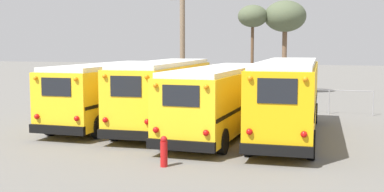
{
  "coord_description": "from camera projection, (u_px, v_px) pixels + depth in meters",
  "views": [
    {
      "loc": [
        6.58,
        -20.69,
        4.01
      ],
      "look_at": [
        0.0,
        0.72,
        1.63
      ],
      "focal_mm": 45.0,
      "sensor_mm": 36.0,
      "label": 1
    }
  ],
  "objects": [
    {
      "name": "school_bus_3",
      "position": [
        288.0,
        96.0,
        20.85
      ],
      "size": [
        2.81,
        10.86,
        3.34
      ],
      "color": "#EAAA0F",
      "rests_on": "ground"
    },
    {
      "name": "utility_pole",
      "position": [
        182.0,
        43.0,
        33.3
      ],
      "size": [
        1.8,
        0.36,
        8.17
      ],
      "color": "#75604C",
      "rests_on": "ground"
    },
    {
      "name": "fence_line",
      "position": [
        228.0,
        94.0,
        29.72
      ],
      "size": [
        16.99,
        0.06,
        1.42
      ],
      "color": "#939399",
      "rests_on": "ground"
    },
    {
      "name": "school_bus_0",
      "position": [
        110.0,
        91.0,
        24.21
      ],
      "size": [
        2.63,
        9.77,
        3.07
      ],
      "color": "yellow",
      "rests_on": "ground"
    },
    {
      "name": "fire_hydrant",
      "position": [
        164.0,
        151.0,
        15.85
      ],
      "size": [
        0.24,
        0.24,
        1.03
      ],
      "color": "#B21414",
      "rests_on": "ground"
    },
    {
      "name": "bare_tree_1",
      "position": [
        253.0,
        17.0,
        38.93
      ],
      "size": [
        2.41,
        2.41,
        7.25
      ],
      "color": "brown",
      "rests_on": "ground"
    },
    {
      "name": "school_bus_1",
      "position": [
        164.0,
        92.0,
        23.22
      ],
      "size": [
        2.81,
        9.98,
        3.23
      ],
      "color": "yellow",
      "rests_on": "ground"
    },
    {
      "name": "bare_tree_0",
      "position": [
        285.0,
        17.0,
        38.99
      ],
      "size": [
        3.38,
        3.38,
        7.61
      ],
      "color": "brown",
      "rests_on": "ground"
    },
    {
      "name": "school_bus_2",
      "position": [
        221.0,
        98.0,
        21.7
      ],
      "size": [
        2.83,
        10.87,
        3.02
      ],
      "color": "yellow",
      "rests_on": "ground"
    },
    {
      "name": "ground_plane",
      "position": [
        187.0,
        133.0,
        22.01
      ],
      "size": [
        160.0,
        160.0,
        0.0
      ],
      "primitive_type": "plane",
      "color": "#66635E"
    }
  ]
}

